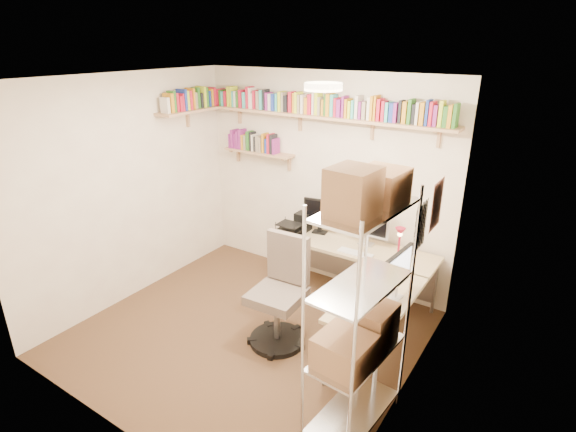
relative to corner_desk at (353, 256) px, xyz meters
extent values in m
plane|color=#452C1D|center=(-0.69, -0.96, -0.66)|extent=(3.20, 3.20, 0.00)
cube|color=beige|center=(-0.69, 0.54, 0.59)|extent=(3.20, 0.04, 2.50)
cube|color=beige|center=(-2.29, -0.96, 0.59)|extent=(0.04, 3.00, 2.50)
cube|color=beige|center=(0.91, -0.96, 0.59)|extent=(0.04, 3.00, 2.50)
cube|color=beige|center=(-0.69, -2.46, 0.59)|extent=(3.20, 0.04, 2.50)
cube|color=silver|center=(-0.69, -0.96, 1.84)|extent=(3.20, 3.00, 0.04)
cube|color=silver|center=(0.90, -0.41, 0.89)|extent=(0.01, 0.30, 0.42)
cube|color=white|center=(0.90, -0.81, 0.84)|extent=(0.01, 0.28, 0.38)
cylinder|color=#FFEAC6|center=(0.01, -0.76, 1.80)|extent=(0.30, 0.30, 0.06)
cube|color=tan|center=(-0.69, 0.41, 1.36)|extent=(3.05, 0.25, 0.03)
cube|color=tan|center=(-2.17, -0.01, 1.36)|extent=(0.25, 1.00, 0.03)
cube|color=tan|center=(-1.54, 0.44, 0.84)|extent=(0.95, 0.20, 0.02)
cube|color=tan|center=(-1.89, 0.48, 1.29)|extent=(0.03, 0.20, 0.20)
cube|color=tan|center=(-0.99, 0.48, 1.29)|extent=(0.03, 0.20, 0.20)
cube|color=tan|center=(-0.09, 0.48, 1.29)|extent=(0.03, 0.20, 0.20)
cube|color=tan|center=(0.61, 0.48, 1.29)|extent=(0.03, 0.20, 0.20)
cube|color=#C58117|center=(-2.15, 0.41, 1.47)|extent=(0.04, 0.12, 0.19)
cube|color=red|center=(-2.10, 0.41, 1.47)|extent=(0.04, 0.15, 0.20)
cube|color=#2A6722|center=(-2.06, 0.41, 1.47)|extent=(0.02, 0.15, 0.19)
cube|color=#3AAEA6|center=(-2.02, 0.41, 1.46)|extent=(0.03, 0.15, 0.18)
cube|color=red|center=(-1.98, 0.41, 1.46)|extent=(0.03, 0.14, 0.18)
cube|color=#C0D027|center=(-1.93, 0.41, 1.49)|extent=(0.04, 0.13, 0.24)
cube|color=#C0D027|center=(-1.89, 0.41, 1.49)|extent=(0.02, 0.13, 0.24)
cube|color=#3AAEA6|center=(-1.86, 0.41, 1.46)|extent=(0.02, 0.14, 0.19)
cube|color=beige|center=(-1.83, 0.41, 1.46)|extent=(0.02, 0.15, 0.19)
cube|color=#2A6722|center=(-1.79, 0.41, 1.46)|extent=(0.03, 0.13, 0.19)
cube|color=red|center=(-1.74, 0.41, 1.47)|extent=(0.04, 0.14, 0.21)
cube|color=#3AAEA6|center=(-1.68, 0.41, 1.46)|extent=(0.04, 0.14, 0.18)
cube|color=red|center=(-1.64, 0.41, 1.49)|extent=(0.04, 0.14, 0.25)
cube|color=beige|center=(-1.60, 0.41, 1.49)|extent=(0.03, 0.13, 0.24)
cube|color=beige|center=(-1.57, 0.41, 1.46)|extent=(0.02, 0.15, 0.18)
cube|color=red|center=(-1.54, 0.41, 1.48)|extent=(0.03, 0.14, 0.21)
cube|color=gray|center=(-1.49, 0.41, 1.47)|extent=(0.04, 0.12, 0.21)
cube|color=#3AAEA6|center=(-1.44, 0.41, 1.48)|extent=(0.03, 0.13, 0.22)
cube|color=black|center=(-1.40, 0.41, 1.49)|extent=(0.03, 0.12, 0.23)
cube|color=#802277|center=(-1.36, 0.41, 1.47)|extent=(0.03, 0.13, 0.20)
cube|color=beige|center=(-1.32, 0.41, 1.46)|extent=(0.04, 0.12, 0.19)
cube|color=navy|center=(-1.26, 0.41, 1.47)|extent=(0.04, 0.15, 0.19)
cube|color=#3AAEA6|center=(-1.22, 0.41, 1.47)|extent=(0.03, 0.13, 0.20)
cube|color=#C0D027|center=(-1.17, 0.41, 1.48)|extent=(0.04, 0.14, 0.22)
cube|color=gray|center=(-1.13, 0.41, 1.48)|extent=(0.03, 0.14, 0.22)
cube|color=black|center=(-1.09, 0.41, 1.46)|extent=(0.04, 0.14, 0.18)
cube|color=red|center=(-1.04, 0.41, 1.48)|extent=(0.04, 0.11, 0.23)
cube|color=#C58117|center=(-0.99, 0.41, 1.48)|extent=(0.03, 0.12, 0.21)
cube|color=#C0D027|center=(-0.95, 0.41, 1.48)|extent=(0.03, 0.14, 0.23)
cube|color=gray|center=(-0.92, 0.41, 1.47)|extent=(0.03, 0.14, 0.20)
cube|color=beige|center=(-0.87, 0.41, 1.47)|extent=(0.03, 0.15, 0.20)
cube|color=#C58117|center=(-0.82, 0.41, 1.46)|extent=(0.04, 0.12, 0.18)
cube|color=red|center=(-0.78, 0.41, 1.48)|extent=(0.04, 0.15, 0.21)
cube|color=beige|center=(-0.74, 0.41, 1.49)|extent=(0.03, 0.12, 0.23)
cube|color=#C0D027|center=(-0.70, 0.41, 1.49)|extent=(0.04, 0.12, 0.24)
cube|color=gray|center=(-0.66, 0.41, 1.47)|extent=(0.03, 0.14, 0.19)
cube|color=#C58117|center=(-0.62, 0.41, 1.46)|extent=(0.03, 0.12, 0.17)
cube|color=#2A6722|center=(-0.59, 0.41, 1.48)|extent=(0.03, 0.12, 0.22)
cube|color=#C58117|center=(-0.55, 0.41, 1.49)|extent=(0.04, 0.15, 0.23)
cube|color=#3AAEA6|center=(-0.51, 0.41, 1.48)|extent=(0.04, 0.12, 0.23)
cube|color=red|center=(-0.47, 0.41, 1.47)|extent=(0.03, 0.12, 0.19)
cube|color=#802277|center=(-0.42, 0.41, 1.46)|extent=(0.04, 0.14, 0.18)
cube|color=#802277|center=(-0.38, 0.41, 1.48)|extent=(0.02, 0.13, 0.22)
cube|color=#C58117|center=(-0.34, 0.41, 1.47)|extent=(0.03, 0.14, 0.19)
cube|color=#C0D027|center=(-0.30, 0.41, 1.46)|extent=(0.03, 0.13, 0.18)
cube|color=#3AAEA6|center=(-0.26, 0.41, 1.46)|extent=(0.03, 0.13, 0.19)
cube|color=beige|center=(-0.22, 0.41, 1.49)|extent=(0.03, 0.11, 0.23)
cube|color=#802277|center=(-0.18, 0.41, 1.46)|extent=(0.03, 0.13, 0.18)
cube|color=gray|center=(-0.14, 0.41, 1.46)|extent=(0.04, 0.14, 0.18)
cube|color=beige|center=(-0.09, 0.41, 1.48)|extent=(0.03, 0.13, 0.23)
cube|color=#C58117|center=(-0.05, 0.41, 1.49)|extent=(0.03, 0.14, 0.24)
cube|color=#C58117|center=(-0.02, 0.41, 1.49)|extent=(0.02, 0.13, 0.25)
cube|color=red|center=(0.02, 0.41, 1.48)|extent=(0.03, 0.14, 0.22)
cube|color=red|center=(0.07, 0.41, 1.47)|extent=(0.03, 0.12, 0.20)
cube|color=#3AAEA6|center=(0.11, 0.41, 1.47)|extent=(0.03, 0.15, 0.19)
cube|color=navy|center=(0.16, 0.41, 1.46)|extent=(0.04, 0.13, 0.19)
cube|color=#802277|center=(0.20, 0.41, 1.47)|extent=(0.03, 0.14, 0.19)
cube|color=black|center=(0.24, 0.41, 1.48)|extent=(0.03, 0.12, 0.22)
cube|color=#C58117|center=(0.29, 0.41, 1.48)|extent=(0.04, 0.13, 0.21)
cube|color=#2A6722|center=(0.34, 0.41, 1.49)|extent=(0.03, 0.14, 0.24)
cube|color=black|center=(0.37, 0.41, 1.47)|extent=(0.03, 0.11, 0.19)
cube|color=beige|center=(0.42, 0.41, 1.48)|extent=(0.03, 0.15, 0.21)
cube|color=#C58117|center=(0.46, 0.41, 1.48)|extent=(0.04, 0.15, 0.22)
cube|color=navy|center=(0.51, 0.41, 1.49)|extent=(0.03, 0.14, 0.24)
cube|color=red|center=(0.55, 0.41, 1.48)|extent=(0.03, 0.15, 0.23)
cube|color=#802277|center=(0.58, 0.41, 1.47)|extent=(0.04, 0.12, 0.20)
cube|color=#C0D027|center=(0.63, 0.41, 1.49)|extent=(0.04, 0.11, 0.24)
cube|color=#2A6722|center=(0.68, 0.41, 1.47)|extent=(0.04, 0.12, 0.19)
cube|color=#C58117|center=(0.72, 0.41, 1.47)|extent=(0.04, 0.15, 0.21)
cube|color=#2A6722|center=(0.76, 0.41, 1.48)|extent=(0.03, 0.14, 0.22)
cube|color=beige|center=(-2.17, -0.44, 1.46)|extent=(0.12, 0.04, 0.17)
cube|color=#C58117|center=(-2.17, -0.38, 1.48)|extent=(0.13, 0.04, 0.21)
cube|color=#2A6722|center=(-2.17, -0.34, 1.49)|extent=(0.11, 0.04, 0.24)
cube|color=red|center=(-2.17, -0.29, 1.47)|extent=(0.11, 0.03, 0.21)
cube|color=red|center=(-2.17, -0.25, 1.46)|extent=(0.14, 0.04, 0.17)
cube|color=red|center=(-2.17, -0.22, 1.47)|extent=(0.13, 0.02, 0.20)
cube|color=navy|center=(-2.17, -0.18, 1.49)|extent=(0.15, 0.04, 0.24)
cube|color=#C0D027|center=(-2.17, -0.13, 1.48)|extent=(0.12, 0.04, 0.22)
cube|color=red|center=(-2.17, -0.08, 1.48)|extent=(0.11, 0.04, 0.22)
cube|color=#C58117|center=(-2.17, -0.04, 1.49)|extent=(0.14, 0.03, 0.24)
cube|color=gray|center=(-2.17, 0.00, 1.46)|extent=(0.11, 0.04, 0.19)
cube|color=#2A6722|center=(-2.17, 0.05, 1.49)|extent=(0.11, 0.04, 0.24)
cube|color=black|center=(-2.17, 0.09, 1.46)|extent=(0.12, 0.04, 0.17)
cube|color=#C0D027|center=(-2.17, 0.14, 1.49)|extent=(0.15, 0.04, 0.25)
cube|color=#2A6722|center=(-2.17, 0.19, 1.49)|extent=(0.12, 0.04, 0.23)
cube|color=navy|center=(-2.17, 0.24, 1.46)|extent=(0.12, 0.03, 0.19)
cube|color=#C58117|center=(-2.17, 0.28, 1.47)|extent=(0.13, 0.03, 0.21)
cube|color=red|center=(-2.17, 0.31, 1.48)|extent=(0.14, 0.03, 0.22)
cube|color=gray|center=(-2.17, 0.35, 1.48)|extent=(0.11, 0.02, 0.22)
cube|color=#C58117|center=(-2.17, 0.39, 1.46)|extent=(0.12, 0.04, 0.18)
cube|color=#802277|center=(-1.96, 0.44, 0.94)|extent=(0.02, 0.15, 0.18)
cube|color=#802277|center=(-1.92, 0.44, 0.96)|extent=(0.04, 0.14, 0.23)
cube|color=#802277|center=(-1.88, 0.44, 0.94)|extent=(0.03, 0.12, 0.18)
cube|color=#802277|center=(-1.84, 0.44, 0.96)|extent=(0.04, 0.15, 0.22)
cube|color=#802277|center=(-1.80, 0.44, 0.97)|extent=(0.04, 0.13, 0.25)
cube|color=#C58117|center=(-1.76, 0.44, 0.94)|extent=(0.03, 0.14, 0.18)
cube|color=gray|center=(-1.72, 0.44, 0.94)|extent=(0.03, 0.15, 0.18)
cube|color=#2A6722|center=(-1.68, 0.44, 0.96)|extent=(0.04, 0.12, 0.23)
cube|color=black|center=(-1.63, 0.44, 0.96)|extent=(0.02, 0.12, 0.23)
cube|color=beige|center=(-1.60, 0.44, 0.95)|extent=(0.02, 0.13, 0.20)
cube|color=black|center=(-1.56, 0.44, 0.94)|extent=(0.03, 0.12, 0.19)
cube|color=gray|center=(-1.52, 0.44, 0.95)|extent=(0.04, 0.15, 0.20)
cube|color=gray|center=(-1.48, 0.44, 0.94)|extent=(0.03, 0.14, 0.19)
cube|color=#C58117|center=(-1.44, 0.44, 0.96)|extent=(0.03, 0.12, 0.23)
cube|color=navy|center=(-1.40, 0.44, 0.94)|extent=(0.03, 0.12, 0.18)
cube|color=red|center=(-1.36, 0.44, 0.97)|extent=(0.03, 0.14, 0.24)
cube|color=black|center=(-1.32, 0.44, 0.96)|extent=(0.04, 0.12, 0.23)
cube|color=#802277|center=(-1.28, 0.44, 0.94)|extent=(0.03, 0.14, 0.19)
cube|color=tan|center=(-0.04, 0.22, -0.01)|extent=(1.73, 0.55, 0.04)
cube|color=tan|center=(0.55, -0.63, -0.01)|extent=(0.55, 1.18, 0.04)
cylinder|color=gray|center=(-0.86, -0.01, -0.35)|extent=(0.04, 0.04, 0.64)
cylinder|color=gray|center=(-0.86, 0.45, -0.35)|extent=(0.04, 0.04, 0.64)
cylinder|color=gray|center=(0.78, 0.45, -0.35)|extent=(0.04, 0.04, 0.64)
cylinder|color=gray|center=(0.32, -1.17, -0.35)|extent=(0.04, 0.04, 0.64)
cylinder|color=gray|center=(0.78, -1.17, -0.35)|extent=(0.04, 0.04, 0.64)
cube|color=gray|center=(-0.04, 0.46, -0.30)|extent=(1.64, 0.02, 0.50)
cube|color=silver|center=(0.00, 0.33, 0.31)|extent=(0.50, 0.03, 0.38)
cube|color=black|center=(0.00, 0.31, 0.31)|extent=(0.45, 0.00, 0.33)
cube|color=black|center=(-0.59, 0.33, 0.27)|extent=(0.40, 0.03, 0.31)
cube|color=black|center=(0.68, -0.58, 0.29)|extent=(0.03, 0.53, 0.35)
cube|color=white|center=(0.66, -0.58, 0.29)|extent=(0.00, 0.48, 0.30)
cube|color=white|center=(0.00, 0.06, 0.02)|extent=(0.38, 0.12, 0.01)
cube|color=white|center=(0.41, -0.58, 0.02)|extent=(0.12, 0.36, 0.01)
cylinder|color=maroon|center=(0.41, 0.22, 0.02)|extent=(0.09, 0.09, 0.02)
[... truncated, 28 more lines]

